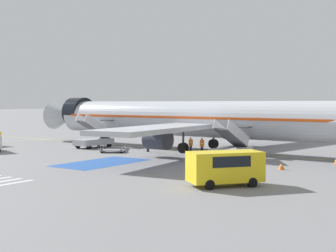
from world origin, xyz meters
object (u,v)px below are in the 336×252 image
service_van_3 (225,166)px  ground_crew_0 (191,144)px  ground_crew_1 (202,145)px  traffic_cone_0 (281,166)px  boarding_stairs_aft (231,149)px  baggage_cart (113,150)px  ground_crew_2 (148,143)px  boarding_stairs_forward (94,139)px  airliner (191,119)px  fuel_tanker (304,128)px

service_van_3 → ground_crew_0: service_van_3 is taller
ground_crew_1 → traffic_cone_0: bearing=80.7°
boarding_stairs_aft → ground_crew_0: (-5.74, 1.87, 0.01)m
service_van_3 → traffic_cone_0: 9.31m
baggage_cart → traffic_cone_0: baggage_cart is taller
ground_crew_0 → ground_crew_2: ground_crew_0 is taller
boarding_stairs_forward → boarding_stairs_aft: size_ratio=1.00×
airliner → service_van_3: 23.11m
ground_crew_1 → ground_crew_2: (-6.40, -0.74, -0.07)m
boarding_stairs_aft → service_van_3: boarding_stairs_aft is taller
airliner → ground_crew_1: size_ratio=26.79×
ground_crew_0 → ground_crew_1: ground_crew_1 is taller
service_van_3 → traffic_cone_0: bearing=-53.1°
boarding_stairs_forward → ground_crew_1: (14.66, 0.48, 0.03)m
airliner → traffic_cone_0: size_ratio=84.45×
boarding_stairs_aft → fuel_tanker: size_ratio=0.58×
fuel_tanker → service_van_3: (9.13, -43.29, -0.27)m
ground_crew_2 → traffic_cone_0: 17.66m
airliner → boarding_stairs_forward: bearing=112.6°
fuel_tanker → ground_crew_0: bearing=-91.7°
ground_crew_1 → traffic_cone_0: size_ratio=3.15×
service_van_3 → baggage_cart: size_ratio=1.66×
baggage_cart → ground_crew_2: 3.89m
ground_crew_2 → baggage_cart: bearing=-144.2°
service_van_3 → baggage_cart: service_van_3 is taller
ground_crew_1 → boarding_stairs_forward: bearing=-70.2°
fuel_tanker → ground_crew_0: fuel_tanker is taller
boarding_stairs_aft → ground_crew_1: boarding_stairs_aft is taller
boarding_stairs_aft → ground_crew_2: size_ratio=3.16×
boarding_stairs_aft → baggage_cart: boarding_stairs_aft is taller
airliner → traffic_cone_0: airliner is taller
airliner → ground_crew_2: (-2.85, -4.37, -2.60)m
traffic_cone_0 → boarding_stairs_aft: bearing=147.4°
boarding_stairs_forward → ground_crew_0: bearing=7.3°
ground_crew_1 → traffic_cone_0: 11.95m
boarding_stairs_forward → boarding_stairs_aft: bearing=0.0°
baggage_cart → ground_crew_0: bearing=-89.4°
airliner → fuel_tanker: bearing=-8.5°
airliner → boarding_stairs_aft: (7.55, -4.86, -2.59)m
airliner → fuel_tanker: 25.48m
traffic_cone_0 → service_van_3: bearing=-91.6°
airliner → traffic_cone_0: 17.14m
ground_crew_2 → traffic_cone_0: (17.00, -4.72, -0.68)m
service_van_3 → ground_crew_1: 17.98m
service_van_3 → baggage_cart: (-19.40, 11.22, -1.08)m
ground_crew_1 → ground_crew_2: bearing=-65.5°
baggage_cart → ground_crew_1: ground_crew_1 is taller
boarding_stairs_forward → ground_crew_0: size_ratio=3.12×
boarding_stairs_aft → fuel_tanker: 29.94m
service_van_3 → traffic_cone_0: size_ratio=8.79×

